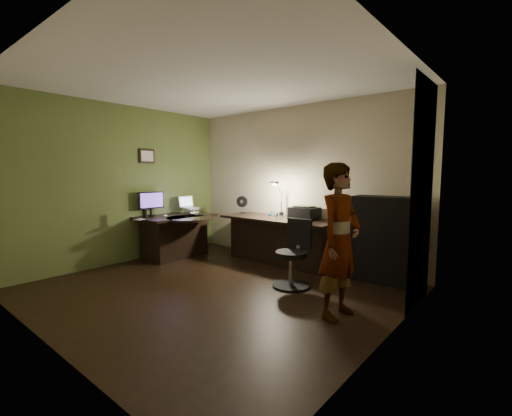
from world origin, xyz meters
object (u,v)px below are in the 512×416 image
Objects in this scene: cabinet at (382,239)px; office_chair at (291,254)px; person at (340,241)px; desk_left at (176,236)px; monitor at (151,207)px; desk_right at (278,240)px.

cabinet is 1.35m from office_chair.
person is (0.07, -1.50, 0.22)m from cabinet.
cabinet is 1.33× the size of office_chair.
person is (3.49, -0.49, 0.45)m from desk_left.
desk_left is at bearing 85.82° from person.
cabinet reaches higher than office_chair.
monitor reaches higher than office_chair.
desk_left is 1.09× the size of cabinet.
office_chair is at bearing 67.02° from person.
cabinet reaches higher than desk_left.
desk_left is 0.70m from monitor.
person is at bearing -37.16° from desk_right.
person is at bearing -90.05° from cabinet.
monitor is (-3.69, -1.36, 0.33)m from cabinet.
desk_left is 3.57m from cabinet.
monitor is 2.89m from office_chair.
monitor reaches higher than desk_right.
person is at bearing -7.90° from desk_left.
desk_left is at bearing 59.77° from monitor.
monitor is 3.76m from person.
cabinet is at bearing 28.00° from monitor.
office_chair reaches higher than desk_left.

